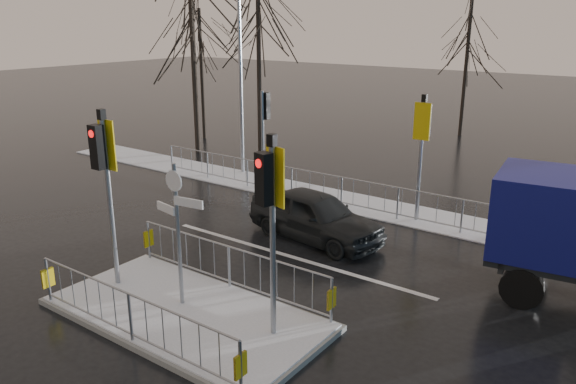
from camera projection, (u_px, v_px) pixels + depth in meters
The scene contains 11 objects.
ground at pixel (186, 317), 11.72m from camera, with size 120.00×120.00×0.00m, color black.
snow_verge at pixel (377, 208), 18.37m from camera, with size 30.00×2.00×0.04m, color white.
lane_markings at pixel (174, 323), 11.46m from camera, with size 8.00×11.38×0.01m.
traffic_island at pixel (185, 300), 11.62m from camera, with size 6.00×3.04×4.15m.
far_kerb_fixtures at pixel (379, 184), 17.51m from camera, with size 18.00×0.65×3.83m.
car_far_lane at pixel (316, 216), 15.64m from camera, with size 1.65×4.09×1.39m, color black.
tree_near_a at pixel (192, 15), 24.30m from camera, with size 4.75×4.75×8.97m.
tree_near_b at pixel (259, 38), 24.34m from camera, with size 4.00×4.00×7.55m.
tree_near_c at pixel (201, 49), 27.83m from camera, with size 3.50×3.50×6.61m.
tree_far_a at pixel (468, 42), 28.42m from camera, with size 3.75×3.75×7.08m.
street_lamp_left at pixel (242, 59), 21.34m from camera, with size 1.25×0.18×8.20m.
Camera 1 is at (7.84, -7.18, 5.97)m, focal length 35.00 mm.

